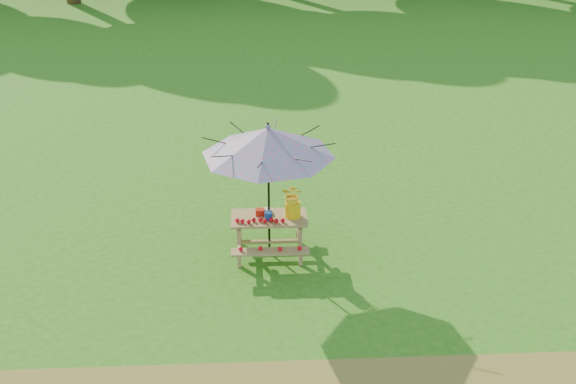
{
  "coord_description": "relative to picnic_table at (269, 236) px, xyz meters",
  "views": [
    {
      "loc": [
        -3.67,
        -9.56,
        6.01
      ],
      "look_at": [
        -3.17,
        0.5,
        1.1
      ],
      "focal_mm": 45.0,
      "sensor_mm": 36.0,
      "label": 1
    }
  ],
  "objects": [
    {
      "name": "patio_umbrella",
      "position": [
        0.0,
        0.0,
        1.62
      ],
      "size": [
        2.37,
        2.37,
        2.25
      ],
      "color": "black",
      "rests_on": "ground"
    },
    {
      "name": "flower_bucket",
      "position": [
        0.38,
        -0.0,
        0.64
      ],
      "size": [
        0.4,
        0.37,
        0.56
      ],
      "color": "yellow",
      "rests_on": "picnic_table"
    },
    {
      "name": "picnic_table",
      "position": [
        0.0,
        0.0,
        0.0
      ],
      "size": [
        1.2,
        1.32,
        0.67
      ],
      "color": "olive",
      "rests_on": "ground"
    },
    {
      "name": "produce_bins",
      "position": [
        -0.06,
        0.02,
        0.4
      ],
      "size": [
        0.27,
        0.36,
        0.13
      ],
      "color": "red",
      "rests_on": "picnic_table"
    },
    {
      "name": "tomatoes_row",
      "position": [
        -0.15,
        -0.18,
        0.38
      ],
      "size": [
        0.77,
        0.13,
        0.07
      ],
      "primitive_type": null,
      "color": "red",
      "rests_on": "picnic_table"
    },
    {
      "name": "ground",
      "position": [
        3.47,
        -0.5,
        -0.33
      ],
      "size": [
        120.0,
        120.0,
        0.0
      ],
      "primitive_type": "plane",
      "color": "#2C6F15",
      "rests_on": "ground"
    },
    {
      "name": "drygrass_strip",
      "position": [
        3.47,
        -3.3,
        -0.32
      ],
      "size": [
        120.0,
        1.2,
        0.01
      ],
      "primitive_type": "cube",
      "color": "olive",
      "rests_on": "ground"
    }
  ]
}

